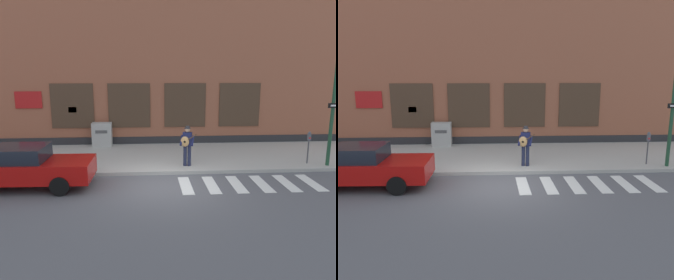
# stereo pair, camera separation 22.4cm
# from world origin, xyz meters

# --- Properties ---
(ground_plane) EXTENTS (160.00, 160.00, 0.00)m
(ground_plane) POSITION_xyz_m (0.00, 0.00, 0.00)
(ground_plane) COLOR #56565B
(sidewalk) EXTENTS (28.00, 5.28, 0.15)m
(sidewalk) POSITION_xyz_m (0.00, 3.96, 0.07)
(sidewalk) COLOR #ADAAA3
(sidewalk) RESTS_ON ground
(building_backdrop) EXTENTS (28.00, 4.06, 8.19)m
(building_backdrop) POSITION_xyz_m (-0.00, 8.59, 4.09)
(building_backdrop) COLOR #99563D
(building_backdrop) RESTS_ON ground
(crosswalk) EXTENTS (5.20, 1.90, 0.01)m
(crosswalk) POSITION_xyz_m (3.19, 0.02, 0.01)
(crosswalk) COLOR silver
(crosswalk) RESTS_ON ground
(red_car) EXTENTS (4.64, 2.06, 1.53)m
(red_car) POSITION_xyz_m (-4.95, 0.25, 0.77)
(red_car) COLOR #B20F0C
(red_car) RESTS_ON ground
(busker) EXTENTS (0.72, 0.64, 1.73)m
(busker) POSITION_xyz_m (1.09, 2.08, 1.13)
(busker) COLOR #1E233D
(busker) RESTS_ON sidewalk
(parking_meter) EXTENTS (0.13, 0.11, 1.44)m
(parking_meter) POSITION_xyz_m (6.44, 2.09, 1.09)
(parking_meter) COLOR #47474C
(parking_meter) RESTS_ON sidewalk
(utility_box) EXTENTS (1.04, 0.58, 1.28)m
(utility_box) POSITION_xyz_m (-3.01, 6.14, 0.79)
(utility_box) COLOR #ADADA8
(utility_box) RESTS_ON sidewalk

